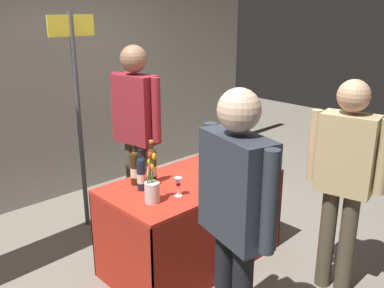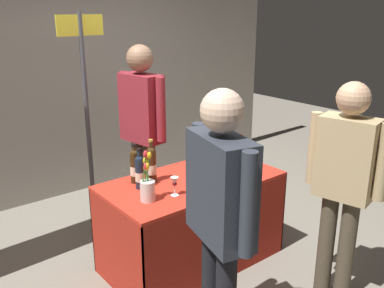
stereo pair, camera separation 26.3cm
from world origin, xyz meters
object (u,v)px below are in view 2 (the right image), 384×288
Objects in this scene: tasting_table at (192,205)px; wine_glass_mid at (175,182)px; booth_signpost at (86,101)px; flower_vase at (148,186)px; wine_glass_near_vendor at (212,168)px; display_bottle_0 at (151,164)px; vendor_presenter at (142,121)px; featured_wine_bottle at (239,154)px; taster_foreground_right at (344,176)px.

tasting_table is 0.48m from wine_glass_mid.
flower_vase is at bearing -97.69° from booth_signpost.
wine_glass_mid is 0.21m from flower_vase.
tasting_table is at bearing 132.00° from wine_glass_near_vendor.
wine_glass_near_vendor is at bearing -48.00° from tasting_table.
vendor_presenter reaches higher than display_bottle_0.
booth_signpost reaches higher than vendor_presenter.
featured_wine_bottle reaches higher than tasting_table.
taster_foreground_right is (0.54, -1.02, 0.45)m from tasting_table.
taster_foreground_right is at bearing -68.61° from booth_signpost.
tasting_table is 9.97× the size of wine_glass_near_vendor.
featured_wine_bottle is 2.12× the size of wine_glass_mid.
wine_glass_near_vendor reaches higher than tasting_table.
wine_glass_mid reaches higher than tasting_table.
tasting_table is 0.50m from display_bottle_0.
wine_glass_mid is at bearing -13.31° from flower_vase.
taster_foreground_right is at bearing -64.21° from wine_glass_near_vendor.
wine_glass_near_vendor is (0.11, -0.12, 0.34)m from tasting_table.
vendor_presenter is 0.57m from booth_signpost.
booth_signpost is (0.18, 1.31, 0.39)m from flower_vase.
wine_glass_near_vendor is at bearing -4.54° from vendor_presenter.
tasting_table is at bearing 15.74° from taster_foreground_right.
taster_foreground_right reaches higher than flower_vase.
vendor_presenter reaches higher than featured_wine_bottle.
flower_vase reaches higher than wine_glass_mid.
tasting_table is at bearing 29.11° from wine_glass_mid.
vendor_presenter is at bearing 70.81° from wine_glass_mid.
tasting_table is at bearing -74.79° from booth_signpost.
booth_signpost is (-0.43, 1.31, 0.39)m from wine_glass_near_vendor.
featured_wine_bottle is at bearing -8.02° from tasting_table.
taster_foreground_right is (1.05, -0.90, 0.10)m from flower_vase.
featured_wine_bottle is (0.47, -0.07, 0.37)m from tasting_table.
flower_vase is 1.39m from taster_foreground_right.
wine_glass_near_vendor is (0.39, -0.28, -0.05)m from display_bottle_0.
wine_glass_near_vendor is at bearing 6.58° from wine_glass_mid.
vendor_presenter is (-0.44, 0.86, 0.19)m from featured_wine_bottle.
vendor_presenter is at bearing 87.43° from tasting_table.
taster_foreground_right is at bearing -62.00° from tasting_table.
wine_glass_near_vendor is at bearing -171.79° from featured_wine_bottle.
taster_foreground_right is (0.84, -0.86, 0.11)m from wine_glass_mid.
tasting_table is at bearing 13.11° from flower_vase.
wine_glass_mid is at bearing 32.21° from taster_foreground_right.
wine_glass_near_vendor is 0.08× the size of vendor_presenter.
booth_signpost is at bearing 82.31° from flower_vase.
taster_foreground_right is 0.79× the size of booth_signpost.
flower_vase reaches higher than wine_glass_near_vendor.
tasting_table is 0.82× the size of vendor_presenter.
featured_wine_bottle is at bearing -16.91° from display_bottle_0.
display_bottle_0 is 2.44× the size of wine_glass_mid.
taster_foreground_right reaches higher than featured_wine_bottle.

